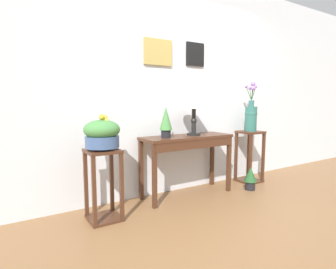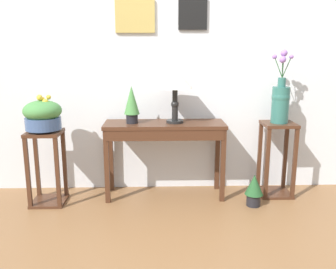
% 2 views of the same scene
% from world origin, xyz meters
% --- Properties ---
extents(ground_plane, '(12.00, 12.00, 0.01)m').
position_xyz_m(ground_plane, '(0.00, 0.00, -0.00)').
color(ground_plane, brown).
extents(back_wall_with_art, '(9.00, 0.13, 2.80)m').
position_xyz_m(back_wall_with_art, '(-0.00, 1.47, 1.40)').
color(back_wall_with_art, silver).
rests_on(back_wall_with_art, ground).
extents(console_table, '(1.17, 0.39, 0.76)m').
position_xyz_m(console_table, '(-0.08, 1.16, 0.64)').
color(console_table, '#472819').
rests_on(console_table, ground).
extents(table_lamp, '(0.33, 0.33, 0.53)m').
position_xyz_m(table_lamp, '(0.02, 1.18, 1.16)').
color(table_lamp, black).
rests_on(table_lamp, console_table).
extents(potted_plant_on_console, '(0.15, 0.15, 0.36)m').
position_xyz_m(potted_plant_on_console, '(-0.39, 1.17, 0.95)').
color(potted_plant_on_console, black).
rests_on(potted_plant_on_console, console_table).
extents(pedestal_stand_left, '(0.31, 0.31, 0.71)m').
position_xyz_m(pedestal_stand_left, '(-1.20, 1.03, 0.36)').
color(pedestal_stand_left, '#472819').
rests_on(pedestal_stand_left, ground).
extents(planter_bowl_wide_left, '(0.35, 0.35, 0.34)m').
position_xyz_m(planter_bowl_wide_left, '(-1.20, 1.03, 0.86)').
color(planter_bowl_wide_left, '#3D5684').
rests_on(planter_bowl_wide_left, pedestal_stand_left).
extents(pedestal_stand_right, '(0.31, 0.31, 0.75)m').
position_xyz_m(pedestal_stand_right, '(1.04, 1.17, 0.37)').
color(pedestal_stand_right, '#472819').
rests_on(pedestal_stand_right, ground).
extents(flower_vase_tall_right, '(0.19, 0.18, 0.70)m').
position_xyz_m(flower_vase_tall_right, '(1.04, 1.17, 0.98)').
color(flower_vase_tall_right, '#2D665B').
rests_on(flower_vase_tall_right, pedestal_stand_right).
extents(potted_plant_floor, '(0.17, 0.17, 0.31)m').
position_xyz_m(potted_plant_floor, '(0.76, 0.90, 0.17)').
color(potted_plant_floor, black).
rests_on(potted_plant_floor, ground).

